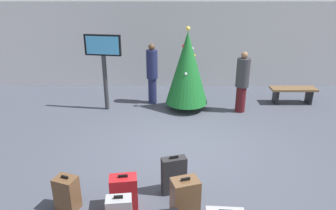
{
  "coord_description": "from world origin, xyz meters",
  "views": [
    {
      "loc": [
        -0.34,
        -5.86,
        3.36
      ],
      "look_at": [
        -0.36,
        0.39,
        0.9
      ],
      "focal_mm": 33.35,
      "sensor_mm": 36.0,
      "label": 1
    }
  ],
  "objects_px": {
    "holiday_tree": "(188,68)",
    "traveller_1": "(153,72)",
    "suitcase_5": "(186,201)",
    "traveller_0": "(243,81)",
    "suitcase_1": "(175,175)",
    "suitcase_4": "(68,193)",
    "flight_info_kiosk": "(104,57)",
    "suitcase_6": "(125,192)",
    "waiting_bench": "(294,92)"
  },
  "relations": [
    {
      "from": "traveller_0",
      "to": "suitcase_1",
      "type": "bearing_deg",
      "value": -117.88
    },
    {
      "from": "holiday_tree",
      "to": "suitcase_6",
      "type": "bearing_deg",
      "value": -106.24
    },
    {
      "from": "holiday_tree",
      "to": "suitcase_6",
      "type": "distance_m",
      "value": 4.46
    },
    {
      "from": "suitcase_1",
      "to": "suitcase_6",
      "type": "bearing_deg",
      "value": -153.78
    },
    {
      "from": "suitcase_5",
      "to": "suitcase_6",
      "type": "bearing_deg",
      "value": 161.71
    },
    {
      "from": "suitcase_4",
      "to": "flight_info_kiosk",
      "type": "bearing_deg",
      "value": 92.01
    },
    {
      "from": "flight_info_kiosk",
      "to": "holiday_tree",
      "type": "bearing_deg",
      "value": 0.52
    },
    {
      "from": "suitcase_4",
      "to": "suitcase_5",
      "type": "distance_m",
      "value": 1.85
    },
    {
      "from": "traveller_1",
      "to": "flight_info_kiosk",
      "type": "bearing_deg",
      "value": -158.6
    },
    {
      "from": "waiting_bench",
      "to": "suitcase_4",
      "type": "xyz_separation_m",
      "value": [
        -5.27,
        -4.67,
        -0.07
      ]
    },
    {
      "from": "suitcase_4",
      "to": "suitcase_5",
      "type": "relative_size",
      "value": 0.8
    },
    {
      "from": "holiday_tree",
      "to": "waiting_bench",
      "type": "xyz_separation_m",
      "value": [
        3.17,
        0.44,
        -0.84
      ]
    },
    {
      "from": "traveller_0",
      "to": "suitcase_6",
      "type": "xyz_separation_m",
      "value": [
        -2.7,
        -4.0,
        -0.6
      ]
    },
    {
      "from": "traveller_0",
      "to": "suitcase_5",
      "type": "relative_size",
      "value": 2.2
    },
    {
      "from": "flight_info_kiosk",
      "to": "suitcase_5",
      "type": "bearing_deg",
      "value": -66.17
    },
    {
      "from": "waiting_bench",
      "to": "suitcase_1",
      "type": "relative_size",
      "value": 1.89
    },
    {
      "from": "flight_info_kiosk",
      "to": "suitcase_6",
      "type": "bearing_deg",
      "value": -76.1
    },
    {
      "from": "holiday_tree",
      "to": "traveller_1",
      "type": "relative_size",
      "value": 1.3
    },
    {
      "from": "suitcase_1",
      "to": "suitcase_6",
      "type": "relative_size",
      "value": 1.17
    },
    {
      "from": "suitcase_6",
      "to": "suitcase_5",
      "type": "bearing_deg",
      "value": -18.29
    },
    {
      "from": "traveller_0",
      "to": "suitcase_1",
      "type": "distance_m",
      "value": 4.12
    },
    {
      "from": "flight_info_kiosk",
      "to": "suitcase_6",
      "type": "relative_size",
      "value": 3.49
    },
    {
      "from": "flight_info_kiosk",
      "to": "traveller_0",
      "type": "height_order",
      "value": "flight_info_kiosk"
    },
    {
      "from": "flight_info_kiosk",
      "to": "suitcase_4",
      "type": "distance_m",
      "value": 4.38
    },
    {
      "from": "waiting_bench",
      "to": "traveller_0",
      "type": "xyz_separation_m",
      "value": [
        -1.68,
        -0.63,
        0.53
      ]
    },
    {
      "from": "traveller_1",
      "to": "suitcase_4",
      "type": "xyz_separation_m",
      "value": [
        -1.12,
        -4.71,
        -0.65
      ]
    },
    {
      "from": "holiday_tree",
      "to": "suitcase_5",
      "type": "height_order",
      "value": "holiday_tree"
    },
    {
      "from": "suitcase_5",
      "to": "suitcase_6",
      "type": "relative_size",
      "value": 1.27
    },
    {
      "from": "holiday_tree",
      "to": "traveller_1",
      "type": "bearing_deg",
      "value": 154.12
    },
    {
      "from": "waiting_bench",
      "to": "suitcase_5",
      "type": "xyz_separation_m",
      "value": [
        -3.44,
        -4.94,
        0.01
      ]
    },
    {
      "from": "suitcase_4",
      "to": "holiday_tree",
      "type": "bearing_deg",
      "value": 63.56
    },
    {
      "from": "suitcase_4",
      "to": "suitcase_6",
      "type": "bearing_deg",
      "value": 2.69
    },
    {
      "from": "holiday_tree",
      "to": "traveller_1",
      "type": "xyz_separation_m",
      "value": [
        -0.98,
        0.48,
        -0.26
      ]
    },
    {
      "from": "traveller_1",
      "to": "suitcase_6",
      "type": "relative_size",
      "value": 2.94
    },
    {
      "from": "traveller_0",
      "to": "suitcase_1",
      "type": "relative_size",
      "value": 2.4
    },
    {
      "from": "holiday_tree",
      "to": "suitcase_4",
      "type": "distance_m",
      "value": 4.81
    },
    {
      "from": "flight_info_kiosk",
      "to": "suitcase_5",
      "type": "distance_m",
      "value": 5.03
    },
    {
      "from": "traveller_0",
      "to": "suitcase_1",
      "type": "height_order",
      "value": "traveller_0"
    },
    {
      "from": "holiday_tree",
      "to": "suitcase_1",
      "type": "relative_size",
      "value": 3.29
    },
    {
      "from": "flight_info_kiosk",
      "to": "waiting_bench",
      "type": "bearing_deg",
      "value": 4.86
    },
    {
      "from": "traveller_1",
      "to": "suitcase_5",
      "type": "bearing_deg",
      "value": -81.88
    },
    {
      "from": "flight_info_kiosk",
      "to": "traveller_1",
      "type": "relative_size",
      "value": 1.19
    },
    {
      "from": "suitcase_4",
      "to": "suitcase_6",
      "type": "distance_m",
      "value": 0.88
    },
    {
      "from": "suitcase_4",
      "to": "suitcase_6",
      "type": "height_order",
      "value": "suitcase_4"
    },
    {
      "from": "suitcase_1",
      "to": "traveller_0",
      "type": "bearing_deg",
      "value": 62.12
    },
    {
      "from": "holiday_tree",
      "to": "suitcase_5",
      "type": "bearing_deg",
      "value": -93.46
    },
    {
      "from": "suitcase_4",
      "to": "waiting_bench",
      "type": "bearing_deg",
      "value": 41.55
    },
    {
      "from": "flight_info_kiosk",
      "to": "traveller_0",
      "type": "xyz_separation_m",
      "value": [
        3.74,
        -0.17,
        -0.61
      ]
    },
    {
      "from": "holiday_tree",
      "to": "traveller_0",
      "type": "xyz_separation_m",
      "value": [
        1.48,
        -0.19,
        -0.31
      ]
    },
    {
      "from": "traveller_1",
      "to": "suitcase_1",
      "type": "bearing_deg",
      "value": -82.53
    }
  ]
}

